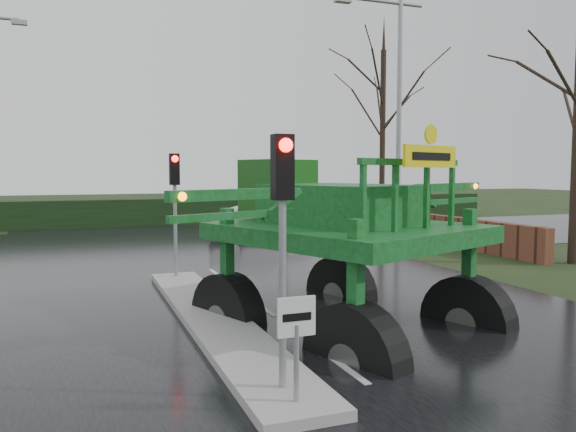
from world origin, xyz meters
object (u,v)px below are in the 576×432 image
object	(u,v)px
traffic_signal_far	(284,180)
keep_left_sign	(296,332)
traffic_signal_mid	(175,188)
white_sedan	(261,240)
traffic_signal_near	(283,207)
street_light_right	(393,98)
crop_sprayer	(346,219)

from	to	relation	value
traffic_signal_far	keep_left_sign	bearing A→B (deg)	70.07
traffic_signal_mid	white_sedan	distance (m)	9.89
traffic_signal_near	white_sedan	xyz separation A→B (m)	(5.09, 16.57, -2.59)
traffic_signal_far	traffic_signal_near	bearing A→B (deg)	69.64
traffic_signal_mid	traffic_signal_far	size ratio (longest dim) A/B	1.00
traffic_signal_far	traffic_signal_mid	bearing A→B (deg)	58.07
keep_left_sign	traffic_signal_near	distance (m)	1.61
traffic_signal_near	traffic_signal_mid	size ratio (longest dim) A/B	1.00
street_light_right	crop_sprayer	size ratio (longest dim) A/B	1.24
traffic_signal_mid	white_sedan	xyz separation A→B (m)	(5.09, 8.07, -2.59)
traffic_signal_mid	street_light_right	size ratio (longest dim) A/B	0.35
white_sedan	keep_left_sign	bearing A→B (deg)	171.73
white_sedan	crop_sprayer	bearing A→B (deg)	175.27
traffic_signal_near	traffic_signal_far	size ratio (longest dim) A/B	1.00
keep_left_sign	crop_sprayer	bearing A→B (deg)	48.24
street_light_right	white_sedan	world-z (taller)	street_light_right
street_light_right	crop_sprayer	xyz separation A→B (m)	(-7.97, -11.79, -3.71)
keep_left_sign	traffic_signal_near	bearing A→B (deg)	90.00
traffic_signal_far	white_sedan	world-z (taller)	traffic_signal_far
traffic_signal_near	traffic_signal_mid	xyz separation A→B (m)	(0.00, 8.50, 0.00)
traffic_signal_far	street_light_right	bearing A→B (deg)	101.95
traffic_signal_mid	street_light_right	distance (m)	11.05
street_light_right	crop_sprayer	world-z (taller)	street_light_right
traffic_signal_near	street_light_right	world-z (taller)	street_light_right
street_light_right	white_sedan	distance (m)	8.24
traffic_signal_far	street_light_right	size ratio (longest dim) A/B	0.35
traffic_signal_mid	traffic_signal_far	xyz separation A→B (m)	(7.80, 12.52, 0.00)
traffic_signal_mid	traffic_signal_far	bearing A→B (deg)	58.07
traffic_signal_mid	white_sedan	world-z (taller)	traffic_signal_mid
keep_left_sign	traffic_signal_far	bearing A→B (deg)	70.07
keep_left_sign	traffic_signal_far	xyz separation A→B (m)	(7.80, 21.51, 1.53)
traffic_signal_near	crop_sprayer	size ratio (longest dim) A/B	0.44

